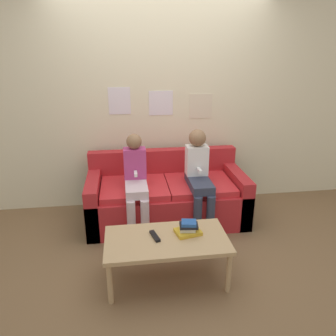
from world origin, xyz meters
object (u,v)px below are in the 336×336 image
coffee_table (167,243)px  tv_remote (155,236)px  couch (166,197)px  person_right (199,174)px  person_left (136,180)px

coffee_table → tv_remote: (-0.10, 0.03, 0.05)m
couch → person_right: bearing=-29.5°
person_left → tv_remote: (0.12, -0.85, -0.18)m
coffee_table → person_left: 0.94m
coffee_table → person_right: 1.04m
coffee_table → person_left: bearing=103.5°
person_left → couch: bearing=29.0°
couch → person_left: bearing=-151.0°
couch → coffee_table: couch is taller
couch → person_right: (0.33, -0.19, 0.35)m
couch → tv_remote: couch is taller
couch → tv_remote: 1.08m
coffee_table → person_right: bearing=61.8°
coffee_table → person_right: size_ratio=0.96×
couch → tv_remote: bearing=-102.9°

